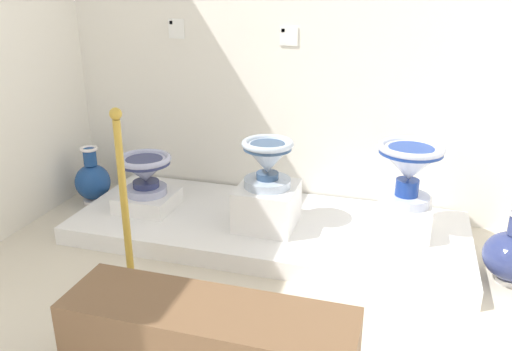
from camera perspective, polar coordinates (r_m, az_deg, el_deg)
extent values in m
cube|color=white|center=(3.74, 3.93, 18.32)|extent=(3.56, 0.06, 2.98)
cube|color=white|center=(3.56, 1.29, -5.70)|extent=(2.60, 1.04, 0.12)
cube|color=white|center=(3.76, -11.73, -2.72)|extent=(0.38, 0.36, 0.11)
cylinder|color=#A3A8CD|center=(3.72, -11.82, -1.56)|extent=(0.28, 0.28, 0.05)
cylinder|color=navy|center=(3.71, -11.87, -0.89)|extent=(0.18, 0.18, 0.04)
cone|color=#A3A8CD|center=(3.67, -11.99, 0.59)|extent=(0.36, 0.36, 0.16)
cylinder|color=navy|center=(3.65, -12.06, 1.48)|extent=(0.35, 0.35, 0.03)
torus|color=#A3A8CD|center=(3.65, -12.08, 1.78)|extent=(0.37, 0.37, 0.04)
cylinder|color=navy|center=(3.65, -12.07, 1.71)|extent=(0.25, 0.25, 0.01)
cube|color=white|center=(3.40, 1.22, -3.32)|extent=(0.37, 0.40, 0.27)
cylinder|color=#ABBBD2|center=(3.34, 1.24, -0.77)|extent=(0.30, 0.30, 0.05)
cylinder|color=navy|center=(3.32, 1.25, -0.01)|extent=(0.14, 0.14, 0.04)
cone|color=#ABBBD2|center=(3.28, 1.26, 1.90)|extent=(0.31, 0.31, 0.19)
cylinder|color=navy|center=(3.26, 1.27, 3.15)|extent=(0.30, 0.30, 0.03)
torus|color=#ABBBD2|center=(3.25, 1.28, 3.49)|extent=(0.33, 0.33, 0.04)
cylinder|color=navy|center=(3.26, 1.27, 3.40)|extent=(0.22, 0.22, 0.01)
cube|color=white|center=(3.46, 15.77, -4.44)|extent=(0.33, 0.36, 0.19)
cylinder|color=silver|center=(3.41, 15.97, -2.53)|extent=(0.29, 0.29, 0.06)
cylinder|color=navy|center=(3.38, 16.11, -1.25)|extent=(0.14, 0.14, 0.10)
cone|color=silver|center=(3.33, 16.37, 1.23)|extent=(0.39, 0.39, 0.21)
cylinder|color=navy|center=(3.31, 16.51, 2.59)|extent=(0.38, 0.38, 0.03)
torus|color=silver|center=(3.30, 16.55, 2.92)|extent=(0.40, 0.40, 0.04)
cylinder|color=navy|center=(3.30, 16.54, 2.84)|extent=(0.27, 0.27, 0.01)
cube|color=white|center=(4.00, -8.65, 15.52)|extent=(0.12, 0.01, 0.14)
cube|color=#386BAD|center=(4.01, -9.23, 16.11)|extent=(0.02, 0.01, 0.02)
cube|color=white|center=(3.72, 3.58, 14.89)|extent=(0.13, 0.01, 0.13)
cube|color=#386BAD|center=(3.73, 2.97, 15.49)|extent=(0.02, 0.01, 0.02)
cylinder|color=white|center=(4.28, -17.12, -2.58)|extent=(0.18, 0.18, 0.03)
ellipsoid|color=navy|center=(4.23, -17.33, -0.67)|extent=(0.27, 0.27, 0.28)
cylinder|color=navy|center=(4.16, -17.63, 1.93)|extent=(0.10, 0.10, 0.13)
torus|color=white|center=(4.14, -17.72, 2.79)|extent=(0.14, 0.14, 0.02)
cylinder|color=white|center=(3.40, 25.69, -10.15)|extent=(0.13, 0.13, 0.03)
ellipsoid|color=navy|center=(3.33, 26.09, -7.88)|extent=(0.32, 0.32, 0.27)
cylinder|color=gold|center=(3.10, -13.30, -11.68)|extent=(0.24, 0.24, 0.02)
cylinder|color=gold|center=(2.87, -14.10, -3.37)|extent=(0.04, 0.04, 0.96)
sphere|color=gold|center=(2.71, -15.03, 6.50)|extent=(0.06, 0.06, 0.06)
cube|color=brown|center=(2.30, -5.17, -18.15)|extent=(1.22, 0.36, 0.40)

